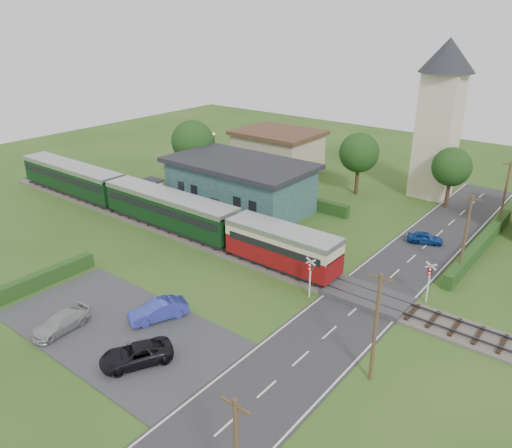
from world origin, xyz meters
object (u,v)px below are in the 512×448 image
Objects in this scene: car_on_road at (425,238)px; car_park_dark at (136,354)px; pedestrian_far at (170,198)px; equipment_hut at (151,191)px; church_tower at (441,108)px; pedestrian_near at (258,226)px; crossing_signal_near at (310,272)px; train at (148,202)px; crossing_signal_far at (430,276)px; car_park_silver at (61,323)px; station_building at (240,184)px; car_park_blue at (158,310)px; house_west at (278,151)px.

car_park_dark reaches higher than car_on_road.
equipment_hut is at bearing 102.03° from pedestrian_far.
car_park_dark is at bearing -133.42° from pedestrian_far.
church_tower is 5.55× the size of car_on_road.
crossing_signal_near is at bearing 151.54° from pedestrian_near.
train is 28.33m from crossing_signal_far.
car_on_road is 32.08m from car_park_silver.
station_building is 7.69m from pedestrian_far.
train is 27.31m from car_on_road.
car_park_blue is at bearing -97.93° from church_tower.
crossing_signal_far is 1.82× the size of pedestrian_near.
car_on_road is (-3.93, 9.97, -1.55)m from crossing_signal_far.
car_park_dark is (17.00, -15.56, -1.49)m from train.
crossing_signal_far is at bearing 179.60° from pedestrian_near.
house_west reaches higher than car_park_blue.
pedestrian_far is at bearing 100.91° from train.
car_park_blue is at bearing -38.61° from train.
car_park_dark is 19.86m from pedestrian_near.
house_west reaches higher than station_building.
house_west is at bearing 130.11° from crossing_signal_near.
church_tower is 1.63× the size of house_west.
house_west is at bearing 109.65° from station_building.
train reaches higher than car_park_silver.
equipment_hut is 33.48m from church_tower.
house_west is at bearing 101.46° from car_park_silver.
crossing_signal_far is at bearing -69.98° from church_tower.
pedestrian_far is at bearing 157.83° from car_park_blue.
crossing_signal_near is 1.03× the size of car_on_road.
car_park_silver is at bearing 90.00° from pedestrian_near.
car_park_silver is (-4.10, -5.00, -0.08)m from car_park_blue.
car_on_road is 1.65× the size of pedestrian_far.
church_tower is 9.76× the size of pedestrian_near.
station_building is 22.79m from car_park_blue.
crossing_signal_near is (21.02, -2.41, -0.04)m from train.
car_park_blue is 4.82m from car_park_dark.
church_tower reaches higher than car_park_dark.
car_park_blue is at bearing 150.97° from car_park_dark.
car_on_road is at bearing -66.81° from pedestrian_far.
station_building is 24.51m from crossing_signal_far.
station_building is 5.05× the size of car_on_road.
station_building is 8.90m from pedestrian_near.
pedestrian_near reaches higher than car_park_blue.
station_building is 8.31× the size of pedestrian_far.
church_tower is at bearing -4.01° from car_on_road.
station_building is (8.00, 5.79, 0.95)m from equipment_hut.
church_tower is 4.30× the size of car_park_blue.
house_west is 40.97m from car_park_silver.
pedestrian_far is (-12.20, 0.07, 0.06)m from pedestrian_near.
station_building is at bearing 138.32° from car_park_blue.
train is at bearing -175.15° from crossing_signal_far.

